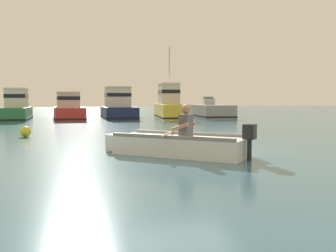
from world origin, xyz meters
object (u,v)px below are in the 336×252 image
rowboat_with_person (177,144)px  mooring_buoy (25,131)px  moored_boat_green (16,108)px  moored_boat_yellow (169,105)px  moored_boat_navy (118,107)px  moored_boat_red (68,109)px  moored_boat_grey (211,112)px

rowboat_with_person → mooring_buoy: 6.81m
moored_boat_green → mooring_buoy: (1.93, -11.64, -0.55)m
moored_boat_yellow → mooring_buoy: moored_boat_yellow is taller
rowboat_with_person → moored_boat_navy: (0.51, 17.95, 0.55)m
rowboat_with_person → moored_boat_red: (-2.80, 17.47, 0.42)m
rowboat_with_person → moored_boat_green: (-5.96, 17.13, 0.49)m
moored_boat_navy → moored_boat_yellow: (3.38, -1.05, 0.09)m
rowboat_with_person → moored_boat_grey: moored_boat_grey is taller
moored_boat_green → moored_boat_grey: moored_boat_green is taller
moored_boat_green → moored_boat_navy: (6.47, 0.82, 0.06)m
moored_boat_green → moored_boat_navy: 6.53m
moored_boat_red → moored_boat_grey: size_ratio=1.03×
moored_boat_red → mooring_buoy: 12.05m
rowboat_with_person → moored_boat_grey: size_ratio=0.58×
rowboat_with_person → moored_boat_green: bearing=109.2°
rowboat_with_person → moored_boat_red: 17.70m
mooring_buoy → moored_boat_yellow: bearing=55.3°
moored_boat_green → moored_boat_navy: bearing=7.2°
moored_boat_navy → moored_boat_green: bearing=-172.8°
moored_boat_grey → moored_boat_navy: bearing=174.5°
moored_boat_green → moored_boat_yellow: (9.85, -0.23, 0.15)m
rowboat_with_person → moored_boat_grey: 18.70m
moored_boat_grey → mooring_buoy: 16.19m
moored_boat_red → moored_boat_navy: moored_boat_navy is taller
moored_boat_red → moored_boat_yellow: moored_boat_yellow is taller
moored_boat_yellow → moored_boat_grey: bearing=7.7°
moored_boat_grey → moored_boat_yellow: bearing=-172.3°
moored_boat_green → moored_boat_red: size_ratio=0.90×
moored_boat_yellow → moored_boat_grey: (3.13, 0.42, -0.45)m
rowboat_with_person → moored_boat_grey: bearing=68.0°
moored_boat_grey → mooring_buoy: (-11.04, -11.84, -0.25)m
moored_boat_green → mooring_buoy: bearing=-80.6°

